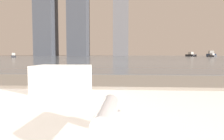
{
  "coord_description": "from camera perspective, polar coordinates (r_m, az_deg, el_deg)",
  "views": [
    {
      "loc": [
        0.26,
        -0.16,
        0.67
      ],
      "look_at": [
        0.07,
        2.37,
        0.49
      ],
      "focal_mm": 35.0,
      "sensor_mm": 36.0,
      "label": 1
    }
  ],
  "objects": [
    {
      "name": "skyline_tower_0",
      "position": [
        128.54,
        -16.94,
        14.27
      ],
      "size": [
        9.97,
        12.18,
        47.68
      ],
      "color": "#4C515B",
      "rests_on": "ground_plane"
    },
    {
      "name": "harbor_boat_3",
      "position": [
        82.71,
        19.9,
        3.75
      ],
      "size": [
        3.04,
        4.44,
        1.58
      ],
      "color": "#2D2D33",
      "rests_on": "harbor_water"
    },
    {
      "name": "faucet_far",
      "position": [
        0.43,
        -1.02,
        -11.81
      ],
      "size": [
        0.04,
        0.19,
        0.08
      ],
      "color": "silver",
      "rests_on": "bathtub"
    },
    {
      "name": "harbor_boat_1",
      "position": [
        67.92,
        24.72,
        3.44
      ],
      "size": [
        1.7,
        2.9,
        1.03
      ],
      "color": "#4C4C51",
      "rests_on": "harbor_water"
    },
    {
      "name": "harbor_boat_0",
      "position": [
        56.54,
        -24.31,
        3.4
      ],
      "size": [
        2.08,
        2.91,
        1.04
      ],
      "color": "#2D2D33",
      "rests_on": "harbor_water"
    },
    {
      "name": "harbor_water",
      "position": [
        62.17,
        3.93,
        3.44
      ],
      "size": [
        180.0,
        110.0,
        0.01
      ],
      "color": "slate",
      "rests_on": "ground_plane"
    },
    {
      "name": "harbor_boat_5",
      "position": [
        80.2,
        24.46,
        3.71
      ],
      "size": [
        2.17,
        5.26,
        1.93
      ],
      "color": "navy",
      "rests_on": "harbor_water"
    },
    {
      "name": "towel_stack",
      "position": [
        0.99,
        -12.89,
        -2.28
      ],
      "size": [
        0.24,
        0.16,
        0.12
      ],
      "color": "white",
      "rests_on": "bathtub"
    }
  ]
}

